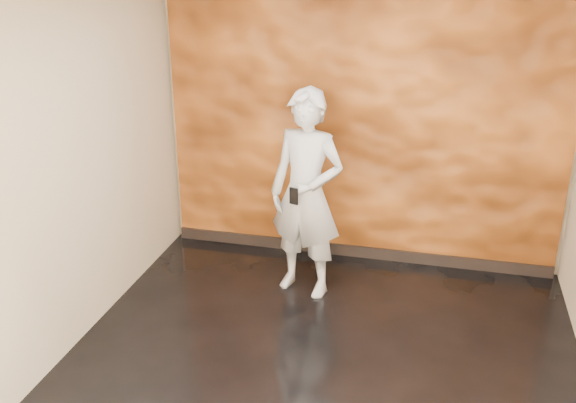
# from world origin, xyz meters

# --- Properties ---
(room) EXTENTS (4.02, 4.02, 2.81)m
(room) POSITION_xyz_m (0.00, 0.00, 1.40)
(room) COLOR black
(room) RESTS_ON ground
(feature_wall) EXTENTS (3.90, 0.06, 2.75)m
(feature_wall) POSITION_xyz_m (0.00, 1.96, 1.38)
(feature_wall) COLOR orange
(feature_wall) RESTS_ON ground
(baseboard) EXTENTS (3.90, 0.04, 0.12)m
(baseboard) POSITION_xyz_m (0.00, 1.92, 0.06)
(baseboard) COLOR black
(baseboard) RESTS_ON ground
(man) EXTENTS (0.79, 0.62, 1.92)m
(man) POSITION_xyz_m (-0.37, 1.14, 0.96)
(man) COLOR #9AA1AB
(man) RESTS_ON ground
(phone) EXTENTS (0.08, 0.04, 0.15)m
(phone) POSITION_xyz_m (-0.43, 0.90, 1.03)
(phone) COLOR black
(phone) RESTS_ON man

